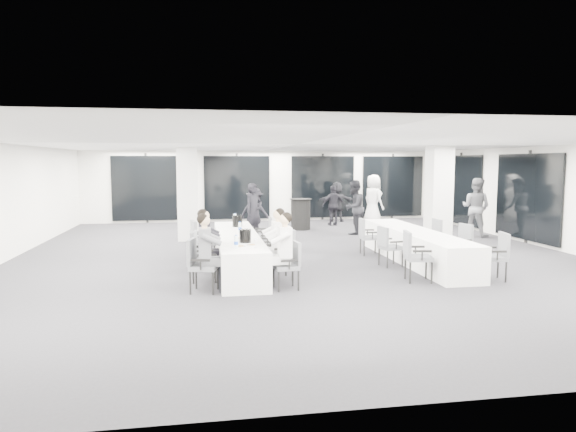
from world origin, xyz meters
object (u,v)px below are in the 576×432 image
Objects in this scene: chair_side_right_mid at (460,242)px; standing_guest_e at (373,196)px; cocktail_table at (301,214)px; chair_side_left_far at (367,234)px; standing_guest_g at (185,203)px; chair_main_right_second at (283,250)px; chair_side_right_far at (432,234)px; chair_main_left_fourth at (200,239)px; banquet_table_main at (238,251)px; standing_guest_c at (255,209)px; chair_main_left_mid at (200,248)px; chair_main_right_near at (290,262)px; chair_main_right_mid at (276,246)px; chair_main_right_far at (265,233)px; ice_bucket_far at (237,221)px; ice_bucket_near at (245,236)px; chair_main_left_far at (201,236)px; standing_guest_f at (337,199)px; chair_side_right_near at (497,253)px; standing_guest_h at (476,203)px; banquet_table_side at (415,246)px; chair_main_left_second at (199,253)px; standing_guest_d at (334,203)px; standing_guest_a at (254,208)px; chair_side_left_near at (414,253)px; chair_main_left_near at (199,262)px; chair_side_left_mid at (388,244)px; chair_main_right_fourth at (271,240)px; standing_guest_b at (354,204)px.

standing_guest_e is at bearing -14.23° from chair_side_right_mid.
chair_side_left_far is (0.73, -5.15, -0.02)m from cocktail_table.
chair_side_right_mid is at bearing -38.91° from standing_guest_g.
chair_side_right_far is at bearing -72.23° from chair_main_right_second.
banquet_table_main is at bearing 43.32° from chair_main_left_fourth.
standing_guest_g is at bearing -20.67° from standing_guest_c.
chair_main_right_second is at bearing 66.21° from chair_main_left_mid.
chair_main_right_near is 0.99× the size of chair_main_right_mid.
chair_main_right_far is 3.35× the size of ice_bucket_far.
chair_side_right_mid is 4.99m from ice_bucket_near.
chair_main_left_far is at bearing -94.95° from chair_side_left_far.
standing_guest_f reaches higher than chair_side_right_far.
chair_side_right_near is 6.39m from standing_guest_h.
standing_guest_f reaches higher than banquet_table_side.
cocktail_table is at bearing 62.24° from ice_bucket_far.
chair_main_left_second is 0.47× the size of standing_guest_e.
chair_main_left_second is at bearing 54.34° from standing_guest_d.
standing_guest_f is 5.75m from standing_guest_h.
standing_guest_a is (-4.25, 4.73, 0.43)m from chair_side_right_mid.
chair_side_right_mid is (1.66, -1.69, 0.01)m from chair_side_left_far.
chair_side_left_near is 9.43m from standing_guest_e.
chair_main_right_mid is 1.19m from ice_bucket_near.
standing_guest_c reaches higher than chair_side_right_near.
standing_guest_e is at bearing 159.18° from chair_main_left_near.
chair_side_left_far is 0.97× the size of chair_side_right_near.
chair_side_left_near is (2.52, -1.59, 0.06)m from chair_main_right_mid.
standing_guest_g reaches higher than chair_main_left_fourth.
chair_main_left_near is 1.09× the size of chair_main_right_mid.
chair_side_right_far is at bearing -75.04° from standing_guest_a.
chair_main_left_second is 5.57m from standing_guest_a.
standing_guest_e is at bearing -40.60° from chair_main_right_mid.
banquet_table_main is at bearing 24.60° from chair_main_right_second.
chair_side_left_near is 3.38m from ice_bucket_near.
standing_guest_c is (0.88, 4.88, 0.50)m from banquet_table_main.
cocktail_table is at bearing 176.64° from chair_side_left_mid.
chair_main_left_mid is 3.08× the size of ice_bucket_far.
chair_main_left_mid is at bearing 50.93° from standing_guest_d.
ice_bucket_near is (-0.75, 0.94, 0.38)m from chair_main_right_near.
standing_guest_h is at bearing 137.46° from chair_main_left_near.
banquet_table_side is 2.22m from chair_side_right_near.
chair_main_left_near is 1.10× the size of chair_main_right_near.
chair_main_left_second is 2.93m from chair_main_left_far.
standing_guest_h is at bearing -56.66° from chair_main_right_near.
chair_main_right_far reaches higher than chair_main_left_mid.
chair_side_right_mid reaches higher than chair_main_right_fourth.
standing_guest_d is at bearing 12.02° from standing_guest_g.
standing_guest_f is (0.39, 3.62, -0.11)m from standing_guest_b.
chair_side_right_near reaches higher than chair_side_right_mid.
standing_guest_f is (-1.13, 1.13, -0.17)m from standing_guest_e.
chair_main_left_fourth reaches higher than chair_main_right_far.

